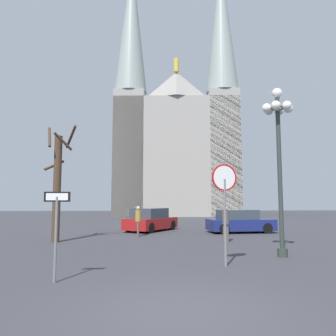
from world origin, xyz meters
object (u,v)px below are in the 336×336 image
at_px(cathedral, 176,139).
at_px(parked_car_near_red, 151,220).
at_px(pedestrian_standing, 138,218).
at_px(parked_car_far_navy, 239,222).
at_px(street_lamp, 279,138).
at_px(pedestrian_walking, 226,220).
at_px(stop_sign, 225,193).
at_px(bare_tree, 57,183).
at_px(one_way_arrow_sign, 56,224).

xyz_separation_m(cathedral, parked_car_near_red, (-3.80, -23.83, -10.05)).
distance_m(cathedral, parked_car_near_red, 26.14).
bearing_deg(pedestrian_standing, parked_car_far_navy, 16.49).
relative_size(cathedral, street_lamp, 5.94).
height_order(street_lamp, pedestrian_walking, street_lamp).
relative_size(street_lamp, parked_car_near_red, 1.40).
distance_m(street_lamp, parked_car_far_navy, 9.56).
height_order(stop_sign, bare_tree, bare_tree).
distance_m(stop_sign, pedestrian_walking, 5.98).
height_order(parked_car_near_red, pedestrian_walking, pedestrian_walking).
distance_m(stop_sign, parked_car_near_red, 12.12).
height_order(stop_sign, pedestrian_walking, stop_sign).
bearing_deg(stop_sign, parked_car_far_navy, 71.97).
xyz_separation_m(cathedral, bare_tree, (-8.41, -29.43, -7.92)).
bearing_deg(cathedral, stop_sign, -92.56).
xyz_separation_m(one_way_arrow_sign, pedestrian_standing, (1.71, 10.18, -0.39)).
bearing_deg(street_lamp, pedestrian_standing, 127.64).
distance_m(street_lamp, pedestrian_walking, 5.35).
height_order(one_way_arrow_sign, pedestrian_standing, one_way_arrow_sign).
relative_size(stop_sign, pedestrian_standing, 1.85).
relative_size(bare_tree, parked_car_far_navy, 1.36).
bearing_deg(bare_tree, stop_sign, -42.38).
relative_size(stop_sign, bare_tree, 0.55).
relative_size(cathedral, parked_car_near_red, 8.34).
bearing_deg(stop_sign, street_lamp, 32.88).
bearing_deg(parked_car_near_red, stop_sign, -79.43).
relative_size(stop_sign, pedestrian_walking, 1.81).
bearing_deg(parked_car_near_red, pedestrian_standing, -102.20).
height_order(street_lamp, parked_car_far_navy, street_lamp).
bearing_deg(pedestrian_walking, street_lamp, -75.83).
xyz_separation_m(one_way_arrow_sign, parked_car_far_navy, (8.01, 12.04, -0.74)).
height_order(cathedral, bare_tree, cathedral).
bearing_deg(cathedral, street_lamp, -88.61).
bearing_deg(parked_car_near_red, pedestrian_walking, -59.66).
height_order(cathedral, parked_car_near_red, cathedral).
relative_size(street_lamp, parked_car_far_navy, 1.47).
distance_m(one_way_arrow_sign, street_lamp, 8.28).
bearing_deg(parked_car_far_navy, stop_sign, -108.03).
relative_size(street_lamp, pedestrian_walking, 3.58).
bearing_deg(pedestrian_standing, bare_tree, -149.70).
height_order(stop_sign, parked_car_near_red, stop_sign).
bearing_deg(parked_car_near_red, street_lamp, -65.71).
bearing_deg(pedestrian_walking, bare_tree, 176.33).
distance_m(stop_sign, one_way_arrow_sign, 4.99).
bearing_deg(cathedral, bare_tree, -105.95).
bearing_deg(one_way_arrow_sign, pedestrian_walking, 50.81).
bearing_deg(stop_sign, cathedral, 87.44).
relative_size(stop_sign, parked_car_far_navy, 0.74).
bearing_deg(parked_car_near_red, cathedral, 80.94).
relative_size(parked_car_near_red, pedestrian_walking, 2.55).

